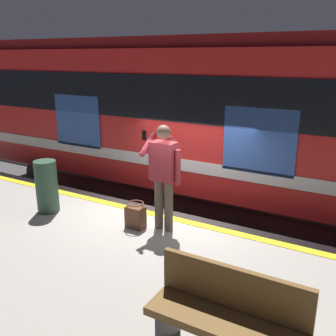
# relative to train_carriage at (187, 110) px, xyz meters

# --- Properties ---
(ground_plane) EXTENTS (26.58, 26.58, 0.00)m
(ground_plane) POSITION_rel_train_carriage_xyz_m (-0.86, 2.34, -2.51)
(ground_plane) COLOR #3D3D3F
(platform) EXTENTS (17.72, 4.33, 1.03)m
(platform) POSITION_rel_train_carriage_xyz_m (-0.86, 4.51, -2.00)
(platform) COLOR #9E998E
(platform) RESTS_ON ground
(safety_line) EXTENTS (17.37, 0.16, 0.01)m
(safety_line) POSITION_rel_train_carriage_xyz_m (-0.86, 2.64, -1.48)
(safety_line) COLOR yellow
(safety_line) RESTS_ON platform
(track_rail_near) EXTENTS (23.04, 0.08, 0.16)m
(track_rail_near) POSITION_rel_train_carriage_xyz_m (-0.86, 0.71, -2.43)
(track_rail_near) COLOR slate
(track_rail_near) RESTS_ON ground
(track_rail_far) EXTENTS (23.04, 0.08, 0.16)m
(track_rail_far) POSITION_rel_train_carriage_xyz_m (-0.86, -0.72, -2.43)
(track_rail_far) COLOR slate
(track_rail_far) RESTS_ON ground
(train_carriage) EXTENTS (12.29, 2.76, 3.95)m
(train_carriage) POSITION_rel_train_carriage_xyz_m (0.00, 0.00, 0.00)
(train_carriage) COLOR red
(train_carriage) RESTS_ON ground
(passenger) EXTENTS (0.57, 0.55, 1.70)m
(passenger) POSITION_rel_train_carriage_xyz_m (-1.17, 3.04, -0.48)
(passenger) COLOR brown
(passenger) RESTS_ON platform
(handbag) EXTENTS (0.31, 0.28, 0.43)m
(handbag) POSITION_rel_train_carriage_xyz_m (-0.74, 3.24, -1.29)
(handbag) COLOR #59331E
(handbag) RESTS_ON platform
(bench) EXTENTS (1.42, 0.44, 0.90)m
(bench) POSITION_rel_train_carriage_xyz_m (-3.06, 5.15, -1.00)
(bench) COLOR brown
(bench) RESTS_ON platform
(trash_bin) EXTENTS (0.39, 0.39, 0.94)m
(trash_bin) POSITION_rel_train_carriage_xyz_m (1.00, 3.47, -1.01)
(trash_bin) COLOR #2D4C38
(trash_bin) RESTS_ON platform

